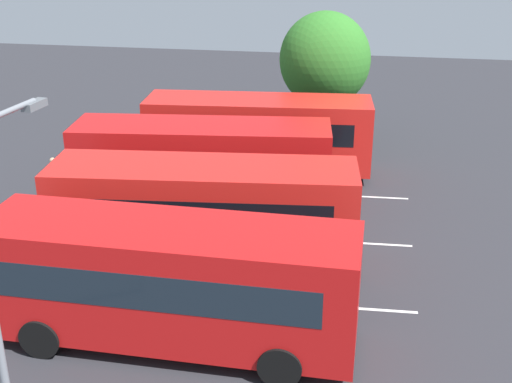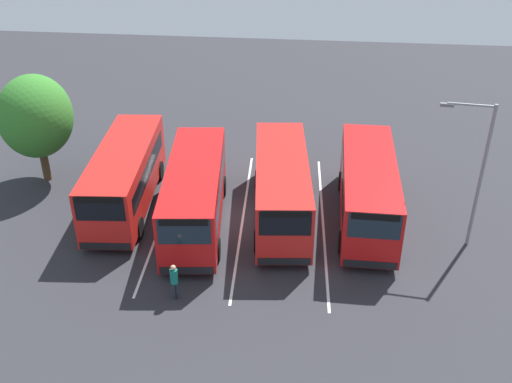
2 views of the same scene
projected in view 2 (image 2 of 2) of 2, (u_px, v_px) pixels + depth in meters
ground_plane at (243, 217)px, 29.72m from camera, size 67.11×67.11×0.00m
bus_far_left at (125, 175)px, 29.90m from camera, size 9.39×3.28×3.19m
bus_center_left at (195, 193)px, 28.34m from camera, size 9.43×3.54×3.19m
bus_center_right at (282, 187)px, 28.90m from camera, size 9.42×3.45×3.19m
bus_far_right at (368, 189)px, 28.68m from camera, size 9.24×2.74×3.19m
pedestrian at (174, 279)px, 23.79m from camera, size 0.45×0.45×1.69m
street_lamp at (477, 167)px, 25.76m from camera, size 0.40×2.32×6.99m
depot_tree at (36, 117)px, 31.35m from camera, size 4.28×3.85×6.08m
lane_stripe_outer_left at (165, 213)px, 30.11m from camera, size 13.46×0.81×0.01m
lane_stripe_inner_left at (243, 217)px, 29.72m from camera, size 13.46×0.81×0.01m
lane_stripe_inner_right at (323, 222)px, 29.33m from camera, size 13.46×0.81×0.01m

